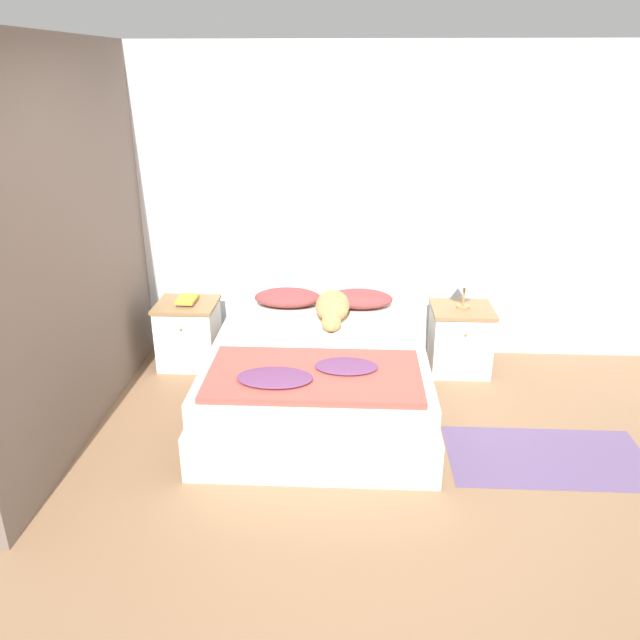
% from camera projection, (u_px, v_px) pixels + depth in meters
% --- Properties ---
extents(ground_plane, '(16.00, 16.00, 0.00)m').
position_uv_depth(ground_plane, '(322.00, 499.00, 3.66)').
color(ground_plane, '#896647').
extents(wall_back, '(9.00, 0.06, 2.55)m').
position_uv_depth(wall_back, '(335.00, 208.00, 5.15)').
color(wall_back, silver).
rests_on(wall_back, ground_plane).
extents(wall_side_left, '(0.06, 3.10, 2.55)m').
position_uv_depth(wall_side_left, '(87.00, 238.00, 4.22)').
color(wall_side_left, '#706056').
rests_on(wall_side_left, ground_plane).
extents(bed, '(1.57, 1.92, 0.52)m').
position_uv_depth(bed, '(319.00, 376.00, 4.56)').
color(bed, white).
rests_on(bed, ground_plane).
extents(headboard, '(1.65, 0.06, 0.96)m').
position_uv_depth(headboard, '(325.00, 298.00, 5.38)').
color(headboard, white).
rests_on(headboard, ground_plane).
extents(nightstand_left, '(0.49, 0.46, 0.55)m').
position_uv_depth(nightstand_left, '(189.00, 333.00, 5.24)').
color(nightstand_left, white).
rests_on(nightstand_left, ground_plane).
extents(nightstand_right, '(0.49, 0.46, 0.55)m').
position_uv_depth(nightstand_right, '(460.00, 339.00, 5.13)').
color(nightstand_right, white).
rests_on(nightstand_right, ground_plane).
extents(pillow_left, '(0.55, 0.33, 0.14)m').
position_uv_depth(pillow_left, '(288.00, 298.00, 5.14)').
color(pillow_left, brown).
rests_on(pillow_left, bed).
extents(pillow_right, '(0.55, 0.33, 0.14)m').
position_uv_depth(pillow_right, '(359.00, 299.00, 5.11)').
color(pillow_right, brown).
rests_on(pillow_right, bed).
extents(quilt, '(1.35, 0.74, 0.07)m').
position_uv_depth(quilt, '(312.00, 375.00, 3.94)').
color(quilt, '#BC4C42').
rests_on(quilt, bed).
extents(dog, '(0.27, 0.74, 0.18)m').
position_uv_depth(dog, '(333.00, 307.00, 4.88)').
color(dog, tan).
rests_on(dog, bed).
extents(book_stack, '(0.16, 0.24, 0.05)m').
position_uv_depth(book_stack, '(187.00, 300.00, 5.13)').
color(book_stack, '#703D7F').
rests_on(book_stack, nightstand_left).
extents(table_lamp, '(0.18, 0.18, 0.36)m').
position_uv_depth(table_lamp, '(466.00, 276.00, 4.93)').
color(table_lamp, '#9E7A4C').
rests_on(table_lamp, nightstand_right).
extents(rug, '(1.29, 0.69, 0.00)m').
position_uv_depth(rug, '(547.00, 457.00, 4.05)').
color(rug, '#604C75').
rests_on(rug, ground_plane).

